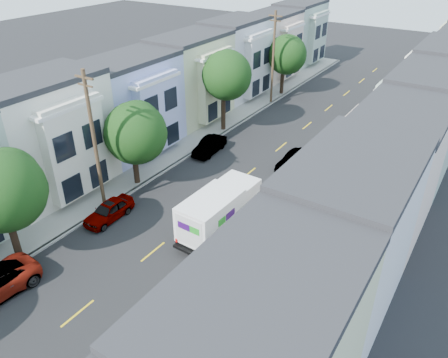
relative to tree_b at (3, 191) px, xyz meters
name	(u,v)px	position (x,y,z in m)	size (l,w,h in m)	color
ground	(153,252)	(6.30, 4.81, -4.87)	(160.00, 160.00, 0.00)	black
road_slab	(266,159)	(6.30, 19.81, -4.86)	(12.00, 70.00, 0.02)	black
curb_left	(209,143)	(0.25, 19.81, -4.79)	(0.30, 70.00, 0.15)	gray
curb_right	(332,177)	(12.35, 19.81, -4.79)	(0.30, 70.00, 0.15)	gray
sidewalk_left	(198,140)	(-1.05, 19.81, -4.79)	(2.60, 70.00, 0.15)	gray
sidewalk_right	(347,182)	(13.65, 19.81, -4.79)	(2.60, 70.00, 0.15)	gray
centerline	(266,159)	(6.30, 19.81, -4.87)	(0.12, 70.00, 0.01)	gold
townhouse_row_left	(167,132)	(-4.85, 19.81, -4.87)	(5.00, 70.00, 8.50)	#F8DBC6
townhouse_row_right	(396,196)	(17.45, 19.81, -4.87)	(5.00, 70.00, 8.50)	#F8DBC6
tree_b	(3,191)	(0.00, 0.00, 0.00)	(4.70, 4.70, 7.24)	black
tree_c	(135,133)	(0.00, 10.59, -0.42)	(4.70, 4.70, 6.82)	black
tree_d	(226,75)	(0.00, 23.14, 0.78)	(4.70, 4.70, 8.02)	black
tree_e	(286,55)	(0.00, 36.14, -0.03)	(4.56, 4.56, 7.14)	black
tree_far_r	(399,84)	(13.19, 35.09, -0.93)	(2.79, 2.79, 5.40)	black
utility_pole_near	(95,143)	(0.00, 6.81, 0.28)	(1.60, 0.26, 10.00)	#42301E
utility_pole_far	(273,58)	(0.00, 32.81, 0.28)	(1.60, 0.26, 10.00)	#42301E
fedex_truck	(219,210)	(8.63, 8.86, -3.14)	(2.48, 6.44, 3.09)	silver
lead_sedan	(295,161)	(9.05, 19.77, -4.19)	(1.43, 4.06, 1.35)	#232128
parked_left_c	(109,211)	(1.40, 5.95, -4.20)	(1.57, 4.09, 1.33)	gray
parked_left_d	(209,146)	(1.40, 18.22, -4.20)	(1.42, 4.03, 1.34)	#4F1807
parked_right_b	(202,289)	(11.20, 3.23, -4.12)	(2.11, 5.01, 1.50)	silver
parked_right_c	(332,154)	(11.20, 22.55, -4.13)	(2.08, 4.94, 1.48)	black
parked_right_d	(365,119)	(11.20, 31.82, -4.14)	(1.55, 4.39, 1.46)	black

